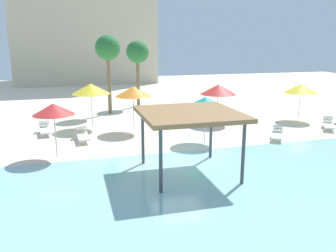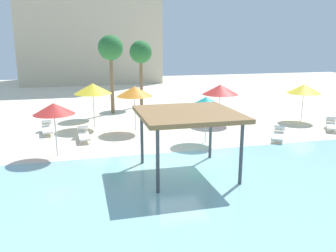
% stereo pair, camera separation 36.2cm
% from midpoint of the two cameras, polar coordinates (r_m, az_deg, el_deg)
% --- Properties ---
extents(ground_plane, '(80.00, 80.00, 0.00)m').
position_cam_midpoint_polar(ground_plane, '(16.41, 1.23, -6.03)').
color(ground_plane, beige).
extents(lagoon_water, '(44.00, 13.50, 0.04)m').
position_cam_midpoint_polar(lagoon_water, '(11.89, 8.68, -14.17)').
color(lagoon_water, '#8CC6CC').
rests_on(lagoon_water, ground).
extents(shade_pavilion, '(4.02, 4.02, 2.71)m').
position_cam_midpoint_polar(shade_pavilion, '(14.44, 2.84, 1.67)').
color(shade_pavilion, '#42474C').
rests_on(shade_pavilion, ground).
extents(beach_umbrella_yellow_0, '(2.31, 2.31, 2.59)m').
position_cam_midpoint_polar(beach_umbrella_yellow_0, '(26.43, 20.50, 5.77)').
color(beach_umbrella_yellow_0, silver).
rests_on(beach_umbrella_yellow_0, ground).
extents(beach_umbrella_red_1, '(2.44, 2.44, 2.67)m').
position_cam_midpoint_polar(beach_umbrella_red_1, '(24.04, 7.78, 5.95)').
color(beach_umbrella_red_1, silver).
rests_on(beach_umbrella_red_1, ground).
extents(beach_umbrella_red_3, '(1.98, 1.98, 2.66)m').
position_cam_midpoint_polar(beach_umbrella_red_3, '(17.54, -18.76, 2.61)').
color(beach_umbrella_red_3, silver).
rests_on(beach_umbrella_red_3, ground).
extents(beach_umbrella_yellow_4, '(2.43, 2.43, 2.89)m').
position_cam_midpoint_polar(beach_umbrella_yellow_4, '(23.04, -12.94, 5.95)').
color(beach_umbrella_yellow_4, silver).
rests_on(beach_umbrella_yellow_4, ground).
extents(beach_umbrella_orange_5, '(2.23, 2.23, 2.81)m').
position_cam_midpoint_polar(beach_umbrella_orange_5, '(21.76, -6.19, 5.63)').
color(beach_umbrella_orange_5, silver).
rests_on(beach_umbrella_orange_5, ground).
extents(beach_umbrella_teal_6, '(2.21, 2.21, 2.58)m').
position_cam_midpoint_polar(beach_umbrella_teal_6, '(19.24, 5.61, 3.89)').
color(beach_umbrella_teal_6, silver).
rests_on(beach_umbrella_teal_6, ground).
extents(lounge_chair_0, '(1.58, 1.90, 0.74)m').
position_cam_midpoint_polar(lounge_chair_0, '(21.10, 16.96, -1.17)').
color(lounge_chair_0, white).
rests_on(lounge_chair_0, ground).
extents(lounge_chair_2, '(0.73, 1.93, 0.74)m').
position_cam_midpoint_polar(lounge_chair_2, '(20.57, -14.26, -1.38)').
color(lounge_chair_2, white).
rests_on(lounge_chair_2, ground).
extents(lounge_chair_3, '(1.56, 1.90, 0.74)m').
position_cam_midpoint_polar(lounge_chair_3, '(24.76, 24.35, 0.35)').
color(lounge_chair_3, white).
rests_on(lounge_chair_3, ground).
extents(lounge_chair_4, '(0.82, 1.95, 0.74)m').
position_cam_midpoint_polar(lounge_chair_4, '(22.69, -19.87, -0.37)').
color(lounge_chair_4, white).
rests_on(lounge_chair_4, ground).
extents(palm_tree_0, '(1.90, 1.90, 5.58)m').
position_cam_midpoint_polar(palm_tree_0, '(30.12, -5.36, 11.74)').
color(palm_tree_0, brown).
rests_on(palm_tree_0, ground).
extents(palm_tree_1, '(1.90, 1.90, 5.99)m').
position_cam_midpoint_polar(palm_tree_1, '(27.26, -10.19, 12.20)').
color(palm_tree_1, brown).
rests_on(palm_tree_1, ground).
extents(hotel_block_0, '(17.93, 10.92, 19.00)m').
position_cam_midpoint_polar(hotel_block_0, '(50.91, -13.82, 17.85)').
color(hotel_block_0, beige).
rests_on(hotel_block_0, ground).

